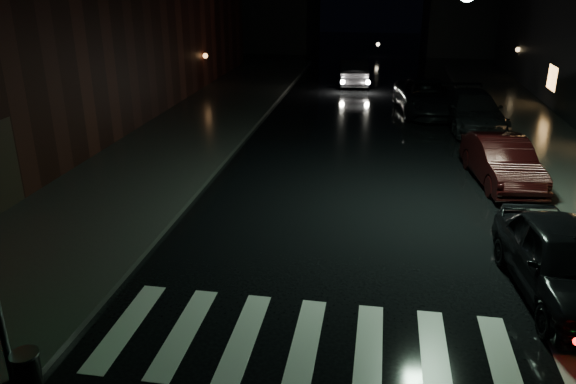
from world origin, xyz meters
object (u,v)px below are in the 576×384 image
at_px(parked_car_d, 428,97).
at_px(oncoming_car, 353,72).
at_px(parked_car_a, 563,261).
at_px(parked_car_c, 472,110).
at_px(parked_car_b, 502,161).

distance_m(parked_car_d, oncoming_car, 8.19).
bearing_deg(parked_car_a, parked_car_c, 83.96).
distance_m(parked_car_a, oncoming_car, 24.69).
relative_size(parked_car_b, parked_car_c, 0.83).
xyz_separation_m(parked_car_c, oncoming_car, (-5.87, 9.72, -0.02)).
height_order(parked_car_a, parked_car_b, parked_car_a).
relative_size(parked_car_a, oncoming_car, 1.01).
bearing_deg(parked_car_b, oncoming_car, 101.60).
bearing_deg(parked_car_b, parked_car_c, 82.44).
distance_m(parked_car_c, parked_car_d, 3.17).
relative_size(parked_car_a, parked_car_b, 1.05).
distance_m(parked_car_b, oncoming_car, 17.88).
bearing_deg(parked_car_c, parked_car_a, -95.29).
xyz_separation_m(parked_car_b, oncoming_car, (-5.87, 16.89, 0.03)).
xyz_separation_m(parked_car_a, parked_car_c, (0.00, 14.26, -0.02)).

